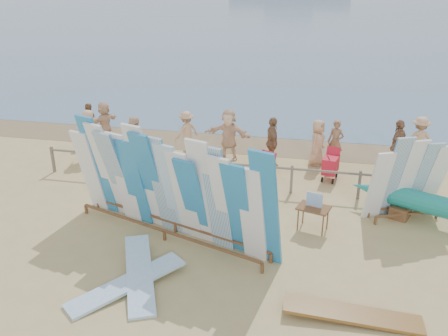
% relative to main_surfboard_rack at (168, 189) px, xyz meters
% --- Properties ---
extents(ground, '(160.00, 160.00, 0.00)m').
position_rel_main_surfboard_rack_xyz_m(ground, '(0.85, 0.22, -1.33)').
color(ground, tan).
rests_on(ground, ground).
extents(wet_sand_strip, '(40.00, 2.60, 0.01)m').
position_rel_main_surfboard_rack_xyz_m(wet_sand_strip, '(0.85, 7.42, -1.33)').
color(wet_sand_strip, olive).
rests_on(wet_sand_strip, ground).
extents(fence, '(12.08, 0.08, 0.90)m').
position_rel_main_surfboard_rack_xyz_m(fence, '(0.85, 3.22, -0.70)').
color(fence, '#706255').
rests_on(fence, ground).
extents(main_surfboard_rack, '(5.87, 2.60, 2.98)m').
position_rel_main_surfboard_rack_xyz_m(main_surfboard_rack, '(0.00, 0.00, 0.00)').
color(main_surfboard_rack, brown).
rests_on(main_surfboard_rack, ground).
extents(side_surfboard_rack, '(2.22, 1.41, 2.49)m').
position_rel_main_surfboard_rack_xyz_m(side_surfboard_rack, '(5.99, 2.24, -0.21)').
color(side_surfboard_rack, brown).
rests_on(side_surfboard_rack, ground).
extents(vendor_table, '(0.94, 0.77, 1.08)m').
position_rel_main_surfboard_rack_xyz_m(vendor_table, '(3.57, 1.08, -0.97)').
color(vendor_table, brown).
rests_on(vendor_table, ground).
extents(flat_board_c, '(2.70, 0.58, 0.22)m').
position_rel_main_surfboard_rack_xyz_m(flat_board_c, '(4.47, -2.28, -1.33)').
color(flat_board_c, brown).
rests_on(flat_board_c, ground).
extents(flat_board_a, '(1.59, 2.69, 0.33)m').
position_rel_main_surfboard_rack_xyz_m(flat_board_a, '(-0.10, -1.91, -1.33)').
color(flat_board_a, '#8DBAE2').
rests_on(flat_board_a, ground).
extents(flat_board_b, '(2.13, 2.45, 0.24)m').
position_rel_main_surfboard_rack_xyz_m(flat_board_b, '(-0.24, -2.27, -1.33)').
color(flat_board_b, '#8DBAE2').
rests_on(flat_board_b, ground).
extents(beach_chair_left, '(0.76, 0.77, 0.88)m').
position_rel_main_surfboard_rack_xyz_m(beach_chair_left, '(1.90, 4.13, -1.07)').
color(beach_chair_left, red).
rests_on(beach_chair_left, ground).
extents(beach_chair_right, '(0.76, 0.77, 0.87)m').
position_rel_main_surfboard_rack_xyz_m(beach_chair_right, '(1.81, 4.05, -1.08)').
color(beach_chair_right, red).
rests_on(beach_chair_right, ground).
extents(stroller, '(0.67, 0.85, 1.04)m').
position_rel_main_surfboard_rack_xyz_m(stroller, '(4.01, 4.48, -0.91)').
color(stroller, red).
rests_on(stroller, ground).
extents(beachgoer_0, '(0.95, 0.84, 1.79)m').
position_rel_main_surfboard_rack_xyz_m(beachgoer_0, '(-4.50, 4.71, -0.44)').
color(beachgoer_0, tan).
rests_on(beachgoer_0, ground).
extents(beachgoer_8, '(0.66, 0.85, 1.59)m').
position_rel_main_surfboard_rack_xyz_m(beachgoer_8, '(6.79, 4.04, -0.54)').
color(beachgoer_8, beige).
rests_on(beachgoer_8, ground).
extents(beachgoer_4, '(0.76, 1.13, 1.78)m').
position_rel_main_surfboard_rack_xyz_m(beachgoer_4, '(2.01, 5.22, -0.44)').
color(beachgoer_4, '#8C6042').
rests_on(beachgoer_4, ground).
extents(beachgoer_10, '(0.92, 1.12, 1.78)m').
position_rel_main_surfboard_rack_xyz_m(beachgoer_10, '(6.19, 5.82, -0.44)').
color(beachgoer_10, '#8C6042').
rests_on(beachgoer_10, ground).
extents(beachgoer_5, '(1.78, 0.83, 1.84)m').
position_rel_main_surfboard_rack_xyz_m(beachgoer_5, '(0.41, 5.62, -0.41)').
color(beachgoer_5, beige).
rests_on(beachgoer_5, ground).
extents(beachgoer_9, '(1.12, 0.53, 1.69)m').
position_rel_main_surfboard_rack_xyz_m(beachgoer_9, '(7.01, 6.64, -0.49)').
color(beachgoer_9, tan).
rests_on(beachgoer_9, ground).
extents(beachgoer_11, '(0.99, 1.60, 1.64)m').
position_rel_main_surfboard_rack_xyz_m(beachgoer_11, '(-4.70, 6.37, -0.51)').
color(beachgoer_11, beige).
rests_on(beachgoer_11, ground).
extents(beachgoer_7, '(0.65, 0.51, 1.57)m').
position_rel_main_surfboard_rack_xyz_m(beachgoer_7, '(4.15, 6.00, -0.55)').
color(beachgoer_7, '#8C6042').
rests_on(beachgoer_7, ground).
extents(beachgoer_1, '(0.64, 0.59, 1.56)m').
position_rel_main_surfboard_rack_xyz_m(beachgoer_1, '(-4.26, 4.55, -0.55)').
color(beachgoer_1, '#8C6042').
rests_on(beachgoer_1, ground).
extents(beachgoer_3, '(0.95, 1.03, 1.54)m').
position_rel_main_surfboard_rack_xyz_m(beachgoer_3, '(-1.30, 6.10, -0.56)').
color(beachgoer_3, tan).
rests_on(beachgoer_3, ground).
extents(beachgoer_extra_1, '(0.45, 0.96, 1.61)m').
position_rel_main_surfboard_rack_xyz_m(beachgoer_extra_1, '(-5.24, 6.18, -0.53)').
color(beachgoer_extra_1, '#8C6042').
rests_on(beachgoer_extra_1, ground).
extents(beachgoer_2, '(0.96, 0.60, 1.83)m').
position_rel_main_surfboard_rack_xyz_m(beachgoer_2, '(-2.58, 4.15, -0.42)').
color(beachgoer_2, beige).
rests_on(beachgoer_2, ground).
extents(beachgoer_6, '(0.63, 0.88, 1.64)m').
position_rel_main_surfboard_rack_xyz_m(beachgoer_6, '(3.53, 5.71, -0.51)').
color(beachgoer_6, tan).
rests_on(beachgoer_6, ground).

